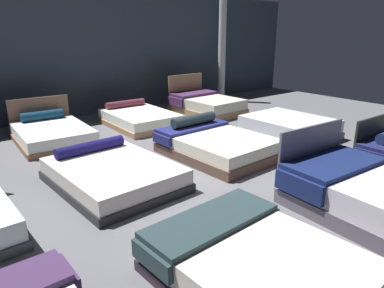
# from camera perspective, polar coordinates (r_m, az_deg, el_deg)

# --- Properties ---
(ground_plane) EXTENTS (18.00, 18.00, 0.02)m
(ground_plane) POSITION_cam_1_polar(r_m,az_deg,el_deg) (6.31, -2.30, -4.75)
(ground_plane) COLOR #5B5B60
(showroom_back_wall) EXTENTS (18.00, 0.06, 3.50)m
(showroom_back_wall) POSITION_cam_1_polar(r_m,az_deg,el_deg) (10.60, -20.05, 13.29)
(showroom_back_wall) COLOR #333D4C
(showroom_back_wall) RESTS_ON ground_plane
(bed_1) EXTENTS (1.73, 2.10, 0.47)m
(bed_1) POSITION_cam_1_polar(r_m,az_deg,el_deg) (3.74, 10.27, -18.70)
(bed_1) COLOR black
(bed_1) RESTS_ON ground_plane
(bed_2) EXTENTS (1.69, 2.22, 1.05)m
(bed_2) POSITION_cam_1_polar(r_m,az_deg,el_deg) (5.40, 26.63, -7.37)
(bed_2) COLOR #56515F
(bed_2) RESTS_ON ground_plane
(bed_5) EXTENTS (1.78, 2.25, 0.57)m
(bed_5) POSITION_cam_1_polar(r_m,az_deg,el_deg) (5.90, -12.69, -4.70)
(bed_5) COLOR black
(bed_5) RESTS_ON ground_plane
(bed_6) EXTENTS (1.76, 2.22, 0.71)m
(bed_6) POSITION_cam_1_polar(r_m,az_deg,el_deg) (7.11, 3.87, -0.06)
(bed_6) COLOR brown
(bed_6) RESTS_ON ground_plane
(bed_7) EXTENTS (1.61, 2.00, 0.45)m
(bed_7) POSITION_cam_1_polar(r_m,az_deg,el_deg) (8.66, 15.39, 2.61)
(bed_7) COLOR #555557
(bed_7) RESTS_ON ground_plane
(bed_9) EXTENTS (1.60, 2.14, 0.86)m
(bed_9) POSITION_cam_1_polar(r_m,az_deg,el_deg) (8.62, -21.74, 1.70)
(bed_9) COLOR brown
(bed_9) RESTS_ON ground_plane
(bed_10) EXTENTS (1.53, 2.11, 0.56)m
(bed_10) POSITION_cam_1_polar(r_m,az_deg,el_deg) (9.44, -8.48, 4.11)
(bed_10) COLOR #976F4F
(bed_10) RESTS_ON ground_plane
(bed_11) EXTENTS (1.57, 2.14, 1.08)m
(bed_11) POSITION_cam_1_polar(r_m,az_deg,el_deg) (10.79, 2.20, 6.42)
(bed_11) COLOR #94764F
(bed_11) RESTS_ON ground_plane
(support_pillar) EXTENTS (0.25, 0.25, 3.50)m
(support_pillar) POSITION_cam_1_polar(r_m,az_deg,el_deg) (12.53, 4.87, 14.85)
(support_pillar) COLOR silver
(support_pillar) RESTS_ON ground_plane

